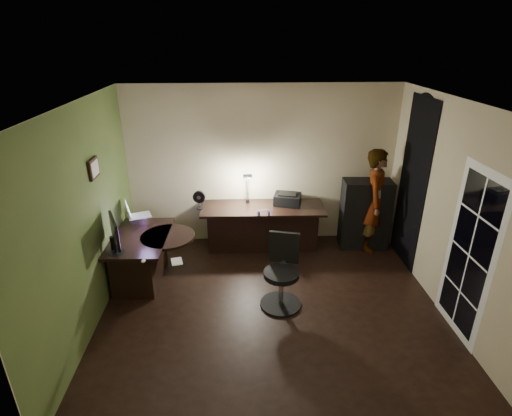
{
  "coord_description": "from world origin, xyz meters",
  "views": [
    {
      "loc": [
        -0.43,
        -4.41,
        3.39
      ],
      "look_at": [
        -0.15,
        1.05,
        1.0
      ],
      "focal_mm": 28.0,
      "sensor_mm": 36.0,
      "label": 1
    }
  ],
  "objects_px": {
    "office_chair": "(281,274)",
    "person": "(375,201)",
    "monitor": "(114,241)",
    "desk_right": "(263,228)",
    "cabinet": "(365,214)",
    "desk_left": "(143,258)"
  },
  "relations": [
    {
      "from": "person",
      "to": "desk_left",
      "type": "bearing_deg",
      "value": 126.27
    },
    {
      "from": "monitor",
      "to": "cabinet",
      "type": "bearing_deg",
      "value": -4.48
    },
    {
      "from": "person",
      "to": "desk_right",
      "type": "bearing_deg",
      "value": 111.08
    },
    {
      "from": "desk_right",
      "to": "cabinet",
      "type": "relative_size",
      "value": 1.7
    },
    {
      "from": "monitor",
      "to": "person",
      "type": "bearing_deg",
      "value": -6.16
    },
    {
      "from": "desk_left",
      "to": "monitor",
      "type": "xyz_separation_m",
      "value": [
        -0.22,
        -0.44,
        0.54
      ]
    },
    {
      "from": "desk_right",
      "to": "office_chair",
      "type": "height_order",
      "value": "office_chair"
    },
    {
      "from": "monitor",
      "to": "office_chair",
      "type": "distance_m",
      "value": 2.24
    },
    {
      "from": "office_chair",
      "to": "person",
      "type": "relative_size",
      "value": 0.57
    },
    {
      "from": "office_chair",
      "to": "person",
      "type": "bearing_deg",
      "value": 55.23
    },
    {
      "from": "desk_right",
      "to": "office_chair",
      "type": "distance_m",
      "value": 1.62
    },
    {
      "from": "cabinet",
      "to": "monitor",
      "type": "distance_m",
      "value": 4.01
    },
    {
      "from": "cabinet",
      "to": "office_chair",
      "type": "distance_m",
      "value": 2.26
    },
    {
      "from": "desk_left",
      "to": "person",
      "type": "bearing_deg",
      "value": 14.22
    },
    {
      "from": "monitor",
      "to": "person",
      "type": "xyz_separation_m",
      "value": [
        3.89,
        1.23,
        -0.03
      ]
    },
    {
      "from": "desk_left",
      "to": "cabinet",
      "type": "bearing_deg",
      "value": 15.93
    },
    {
      "from": "monitor",
      "to": "office_chair",
      "type": "height_order",
      "value": "monitor"
    },
    {
      "from": "monitor",
      "to": "person",
      "type": "distance_m",
      "value": 4.09
    },
    {
      "from": "desk_right",
      "to": "monitor",
      "type": "distance_m",
      "value": 2.5
    },
    {
      "from": "cabinet",
      "to": "office_chair",
      "type": "bearing_deg",
      "value": -131.23
    },
    {
      "from": "desk_right",
      "to": "desk_left",
      "type": "bearing_deg",
      "value": -152.64
    },
    {
      "from": "monitor",
      "to": "desk_right",
      "type": "bearing_deg",
      "value": 9.34
    }
  ]
}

